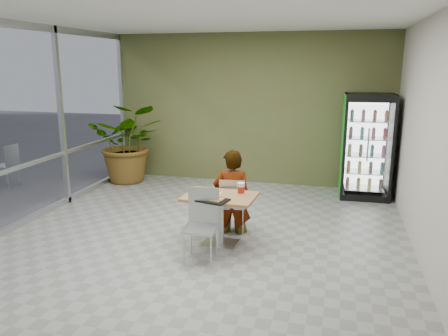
{
  "coord_description": "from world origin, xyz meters",
  "views": [
    {
      "loc": [
        1.87,
        -5.72,
        2.54
      ],
      "look_at": [
        0.22,
        0.55,
        1.0
      ],
      "focal_mm": 35.0,
      "sensor_mm": 36.0,
      "label": 1
    }
  ],
  "objects": [
    {
      "name": "ground",
      "position": [
        0.0,
        0.0,
        0.0
      ],
      "size": [
        7.0,
        7.0,
        0.0
      ],
      "primitive_type": "plane",
      "color": "gray",
      "rests_on": "ground"
    },
    {
      "name": "room_envelope",
      "position": [
        0.0,
        0.0,
        1.6
      ],
      "size": [
        6.0,
        7.0,
        3.2
      ],
      "primitive_type": null,
      "color": "beige",
      "rests_on": "ground"
    },
    {
      "name": "storefront_frame",
      "position": [
        -3.0,
        0.0,
        1.6
      ],
      "size": [
        0.1,
        7.0,
        3.2
      ],
      "primitive_type": null,
      "color": "#B6B8BB",
      "rests_on": "ground"
    },
    {
      "name": "dining_table",
      "position": [
        0.32,
        -0.05,
        0.54
      ],
      "size": [
        1.02,
        0.74,
        0.75
      ],
      "rotation": [
        0.0,
        0.0,
        -0.04
      ],
      "color": "#A46946",
      "rests_on": "ground"
    },
    {
      "name": "chair_far",
      "position": [
        0.37,
        0.48,
        0.51
      ],
      "size": [
        0.44,
        0.44,
        0.87
      ],
      "rotation": [
        0.0,
        0.0,
        3.31
      ],
      "color": "#B6B8BB",
      "rests_on": "ground"
    },
    {
      "name": "chair_near",
      "position": [
        0.2,
        -0.51,
        0.56
      ],
      "size": [
        0.45,
        0.45,
        0.95
      ],
      "rotation": [
        0.0,
        0.0,
        0.06
      ],
      "color": "#B6B8BB",
      "rests_on": "ground"
    },
    {
      "name": "seated_woman",
      "position": [
        0.35,
        0.52,
        0.5
      ],
      "size": [
        0.65,
        0.47,
        1.6
      ],
      "primitive_type": "imported",
      "rotation": [
        0.0,
        0.0,
        3.31
      ],
      "color": "black",
      "rests_on": "ground"
    },
    {
      "name": "pizza_plate",
      "position": [
        0.21,
        0.04,
        0.77
      ],
      "size": [
        0.33,
        0.31,
        0.03
      ],
      "color": "white",
      "rests_on": "dining_table"
    },
    {
      "name": "soda_cup",
      "position": [
        0.6,
        0.03,
        0.84
      ],
      "size": [
        0.1,
        0.1,
        0.18
      ],
      "color": "white",
      "rests_on": "dining_table"
    },
    {
      "name": "napkin_stack",
      "position": [
        0.03,
        -0.22,
        0.76
      ],
      "size": [
        0.18,
        0.18,
        0.02
      ],
      "primitive_type": "cube",
      "rotation": [
        0.0,
        0.0,
        0.36
      ],
      "color": "white",
      "rests_on": "dining_table"
    },
    {
      "name": "cafeteria_tray",
      "position": [
        0.29,
        -0.34,
        0.76
      ],
      "size": [
        0.46,
        0.38,
        0.02
      ],
      "primitive_type": "cube",
      "rotation": [
        0.0,
        0.0,
        -0.25
      ],
      "color": "black",
      "rests_on": "dining_table"
    },
    {
      "name": "beverage_fridge",
      "position": [
        2.42,
        2.94,
        1.01
      ],
      "size": [
        0.94,
        0.74,
        2.01
      ],
      "rotation": [
        0.0,
        0.0,
        0.04
      ],
      "color": "black",
      "rests_on": "ground"
    },
    {
      "name": "potted_plant",
      "position": [
        -2.56,
        2.88,
        0.87
      ],
      "size": [
        1.87,
        1.72,
        1.74
      ],
      "primitive_type": "imported",
      "rotation": [
        0.0,
        0.0,
        0.27
      ],
      "color": "#286429",
      "rests_on": "ground"
    }
  ]
}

